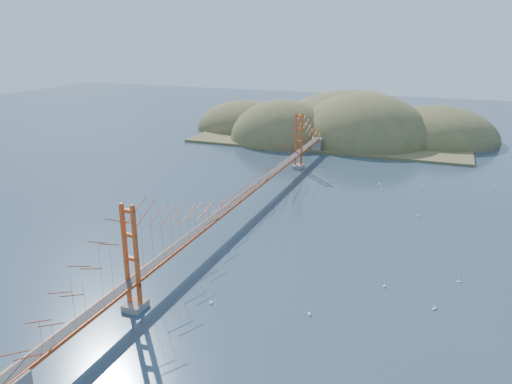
% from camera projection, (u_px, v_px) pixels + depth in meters
% --- Properties ---
extents(ground, '(320.00, 320.00, 0.00)m').
position_uv_depth(ground, '(244.00, 215.00, 79.21)').
color(ground, '#293D52').
rests_on(ground, ground).
extents(bridge, '(2.20, 94.40, 12.00)m').
position_uv_depth(bridge, '(244.00, 172.00, 77.19)').
color(bridge, gray).
rests_on(bridge, ground).
extents(far_headlands, '(84.00, 58.00, 25.00)m').
position_uv_depth(far_headlands, '(345.00, 134.00, 139.16)').
color(far_headlands, brown).
rests_on(far_headlands, ground).
extents(sailboat_7, '(0.61, 0.51, 0.71)m').
position_uv_depth(sailboat_7, '(429.00, 174.00, 100.95)').
color(sailboat_7, white).
rests_on(sailboat_7, ground).
extents(sailboat_12, '(0.61, 0.52, 0.71)m').
position_uv_depth(sailboat_12, '(382.00, 189.00, 91.25)').
color(sailboat_12, white).
rests_on(sailboat_12, ground).
extents(sailboat_3, '(0.63, 0.63, 0.66)m').
position_uv_depth(sailboat_3, '(379.00, 184.00, 94.41)').
color(sailboat_3, white).
rests_on(sailboat_3, ground).
extents(sailboat_14, '(0.49, 0.56, 0.63)m').
position_uv_depth(sailboat_14, '(384.00, 286.00, 57.02)').
color(sailboat_14, white).
rests_on(sailboat_14, ground).
extents(sailboat_13, '(0.51, 0.51, 0.57)m').
position_uv_depth(sailboat_13, '(459.00, 281.00, 58.03)').
color(sailboat_13, white).
rests_on(sailboat_13, ground).
extents(sailboat_10, '(0.48, 0.55, 0.63)m').
position_uv_depth(sailboat_10, '(211.00, 302.00, 53.59)').
color(sailboat_10, white).
rests_on(sailboat_10, ground).
extents(sailboat_6, '(0.60, 0.60, 0.66)m').
position_uv_depth(sailboat_6, '(309.00, 313.00, 51.51)').
color(sailboat_6, white).
rests_on(sailboat_6, ground).
extents(sailboat_8, '(0.53, 0.53, 0.58)m').
position_uv_depth(sailboat_8, '(495.00, 186.00, 93.40)').
color(sailboat_8, white).
rests_on(sailboat_8, ground).
extents(sailboat_1, '(0.64, 0.64, 0.67)m').
position_uv_depth(sailboat_1, '(418.00, 215.00, 78.76)').
color(sailboat_1, white).
rests_on(sailboat_1, ground).
extents(sailboat_16, '(0.64, 0.64, 0.67)m').
position_uv_depth(sailboat_16, '(424.00, 186.00, 93.12)').
color(sailboat_16, white).
rests_on(sailboat_16, ground).
extents(sailboat_extra_0, '(0.67, 0.67, 0.71)m').
position_uv_depth(sailboat_extra_0, '(434.00, 308.00, 52.44)').
color(sailboat_extra_0, white).
rests_on(sailboat_extra_0, ground).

